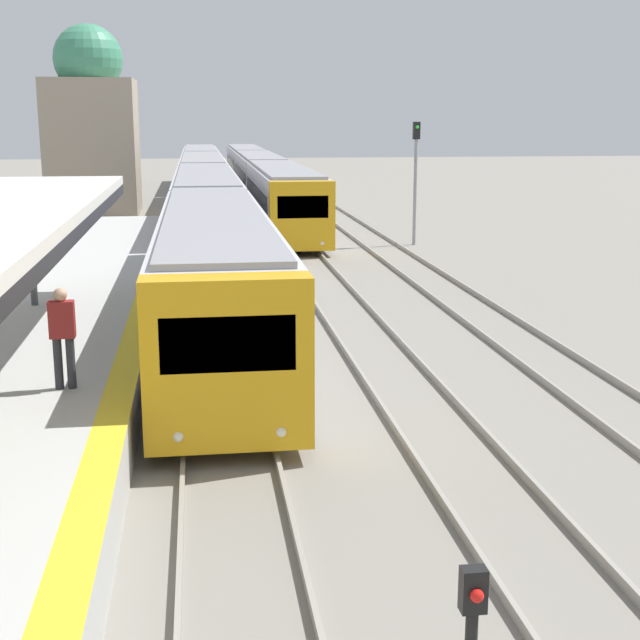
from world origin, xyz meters
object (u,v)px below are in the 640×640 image
(person_on_platform, at_px, (63,332))
(signal_mast_far, at_px, (416,168))
(train_near, at_px, (204,190))
(train_far, at_px, (260,176))

(person_on_platform, height_order, signal_mast_far, signal_mast_far)
(train_near, distance_m, signal_mast_far, 12.37)
(person_on_platform, relative_size, train_near, 0.03)
(train_near, relative_size, signal_mast_far, 12.80)
(train_far, xyz_separation_m, signal_mast_far, (5.06, -19.73, 1.51))
(train_near, bearing_deg, signal_mast_far, -45.50)
(person_on_platform, height_order, train_far, train_far)
(train_near, xyz_separation_m, signal_mast_far, (8.61, -8.76, 1.49))
(person_on_platform, bearing_deg, train_near, 85.20)
(train_far, bearing_deg, train_near, -107.92)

